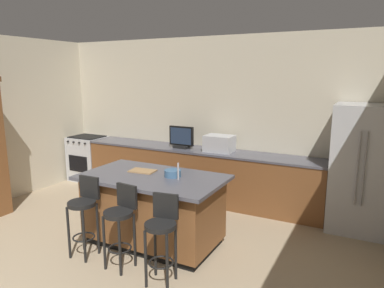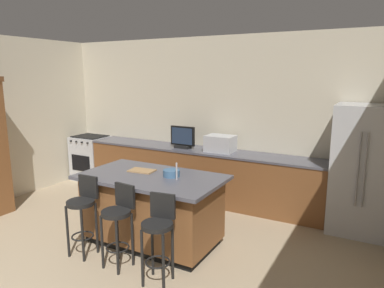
{
  "view_description": "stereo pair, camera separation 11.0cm",
  "coord_description": "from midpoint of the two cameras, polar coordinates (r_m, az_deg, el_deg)",
  "views": [
    {
      "loc": [
        2.69,
        -1.36,
        2.24
      ],
      "look_at": [
        0.31,
        3.24,
        1.21
      ],
      "focal_mm": 33.1,
      "sensor_mm": 36.0,
      "label": 1
    },
    {
      "loc": [
        2.79,
        -1.31,
        2.24
      ],
      "look_at": [
        0.31,
        3.24,
        1.21
      ],
      "focal_mm": 33.1,
      "sensor_mm": 36.0,
      "label": 2
    }
  ],
  "objects": [
    {
      "name": "wall_back",
      "position": [
        6.5,
        3.49,
        4.21
      ],
      "size": [
        6.62,
        0.12,
        2.89
      ],
      "primitive_type": "cube",
      "color": "beige",
      "rests_on": "ground_plane"
    },
    {
      "name": "counter_back",
      "position": [
        6.39,
        1.52,
        -4.88
      ],
      "size": [
        4.47,
        0.62,
        0.93
      ],
      "color": "brown",
      "rests_on": "ground_plane"
    },
    {
      "name": "kitchen_island",
      "position": [
        4.8,
        -5.78,
        -10.31
      ],
      "size": [
        1.88,
        1.07,
        0.93
      ],
      "color": "black",
      "rests_on": "ground_plane"
    },
    {
      "name": "refrigerator",
      "position": [
        5.56,
        26.31,
        -3.74
      ],
      "size": [
        0.81,
        0.78,
        1.83
      ],
      "color": "#B7BABF",
      "rests_on": "ground_plane"
    },
    {
      "name": "range_oven",
      "position": [
        7.87,
        -15.55,
        -2.14
      ],
      "size": [
        0.71,
        0.63,
        0.95
      ],
      "color": "#B7BABF",
      "rests_on": "ground_plane"
    },
    {
      "name": "microwave",
      "position": [
        6.07,
        5.11,
        0.07
      ],
      "size": [
        0.48,
        0.36,
        0.28
      ],
      "primitive_type": "cube",
      "color": "#B7BABF",
      "rests_on": "counter_back"
    },
    {
      "name": "tv_monitor",
      "position": [
        6.33,
        -1.02,
        0.97
      ],
      "size": [
        0.47,
        0.16,
        0.39
      ],
      "color": "black",
      "rests_on": "counter_back"
    },
    {
      "name": "sink_faucet_back",
      "position": [
        6.26,
        3.34,
        0.27
      ],
      "size": [
        0.02,
        0.02,
        0.24
      ],
      "primitive_type": "cylinder",
      "color": "#B2B2B7",
      "rests_on": "counter_back"
    },
    {
      "name": "sink_faucet_island",
      "position": [
        4.42,
        -1.78,
        -4.42
      ],
      "size": [
        0.02,
        0.02,
        0.22
      ],
      "primitive_type": "cylinder",
      "color": "#B2B2B7",
      "rests_on": "kitchen_island"
    },
    {
      "name": "bar_stool_left",
      "position": [
        4.64,
        -16.5,
        -9.97
      ],
      "size": [
        0.34,
        0.34,
        0.99
      ],
      "rotation": [
        0.0,
        0.0,
        0.03
      ],
      "color": "black",
      "rests_on": "ground_plane"
    },
    {
      "name": "bar_stool_center",
      "position": [
        4.26,
        -11.01,
        -11.75
      ],
      "size": [
        0.34,
        0.35,
        0.98
      ],
      "rotation": [
        0.0,
        0.0,
        -0.09
      ],
      "color": "black",
      "rests_on": "ground_plane"
    },
    {
      "name": "bar_stool_right",
      "position": [
        3.91,
        -4.58,
        -13.85
      ],
      "size": [
        0.34,
        0.36,
        0.97
      ],
      "rotation": [
        0.0,
        0.0,
        0.15
      ],
      "color": "black",
      "rests_on": "ground_plane"
    },
    {
      "name": "fruit_bowl",
      "position": [
        4.59,
        -2.65,
        -4.72
      ],
      "size": [
        0.22,
        0.22,
        0.09
      ],
      "primitive_type": "cylinder",
      "color": "#3F668C",
      "rests_on": "kitchen_island"
    },
    {
      "name": "cell_phone",
      "position": [
        4.92,
        -7.21,
        -4.18
      ],
      "size": [
        0.09,
        0.16,
        0.01
      ],
      "primitive_type": "cube",
      "rotation": [
        0.0,
        0.0,
        0.12
      ],
      "color": "black",
      "rests_on": "kitchen_island"
    },
    {
      "name": "cutting_board",
      "position": [
        4.87,
        -7.43,
        -4.28
      ],
      "size": [
        0.37,
        0.25,
        0.02
      ],
      "primitive_type": "cube",
      "rotation": [
        0.0,
        0.0,
        0.11
      ],
      "color": "#A87F51",
      "rests_on": "kitchen_island"
    }
  ]
}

